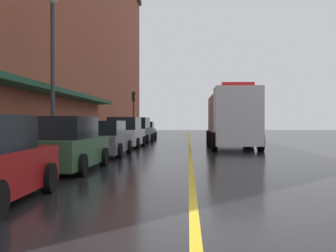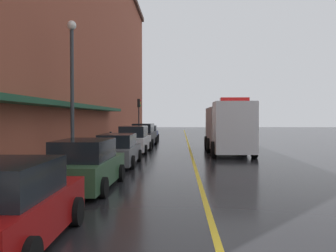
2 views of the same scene
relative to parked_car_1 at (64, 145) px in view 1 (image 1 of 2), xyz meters
name	(u,v)px [view 1 (image 1 of 2)]	position (x,y,z in m)	size (l,w,h in m)	color
ground_plane	(189,143)	(3.96, 18.51, -0.79)	(112.00, 112.00, 0.00)	black
sidewalk_left	(108,142)	(-2.24, 18.51, -0.72)	(2.40, 70.00, 0.15)	#9E9B93
lane_center_stripe	(189,143)	(3.96, 18.51, -0.79)	(0.16, 70.00, 0.01)	gold
brick_building_left	(13,10)	(-9.11, 17.51, 9.02)	(12.50, 64.00, 19.62)	brown
parked_car_1	(64,145)	(0.00, 0.00, 0.00)	(2.13, 4.55, 1.69)	#2D5133
parked_car_2	(104,139)	(0.04, 6.04, -0.04)	(2.06, 4.86, 1.59)	#595B60
parked_car_3	(125,133)	(0.02, 12.49, 0.06)	(2.16, 4.76, 1.84)	silver
parked_car_4	(138,131)	(0.07, 18.43, 0.08)	(2.13, 4.81, 1.90)	black
parked_car_5	(145,131)	(-0.04, 24.56, -0.04)	(2.06, 4.29, 1.60)	navy
box_truck	(232,119)	(6.46, 12.09, 0.93)	(2.75, 7.99, 3.62)	silver
parking_meter_1	(123,128)	(-1.39, 20.84, 0.27)	(0.14, 0.18, 1.33)	#4C4C51
parking_meter_2	(98,130)	(-1.39, 11.29, 0.27)	(0.14, 0.18, 1.33)	#4C4C51
street_lamp_left	(53,56)	(-1.99, 4.94, 3.61)	(0.44, 0.44, 6.94)	#33383D
traffic_light_near	(134,105)	(-1.33, 26.73, 2.36)	(0.38, 0.36, 4.30)	#232326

